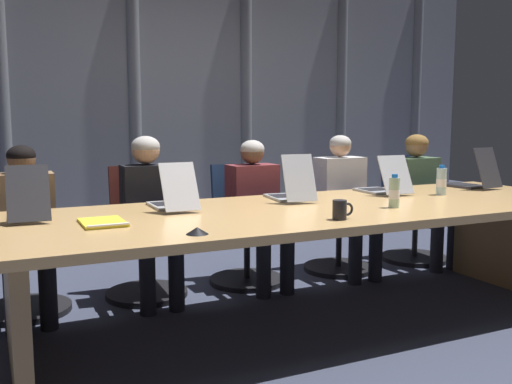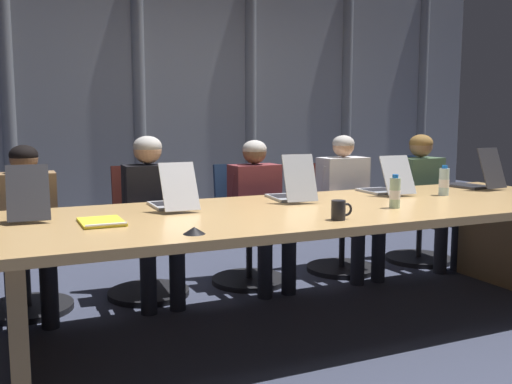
% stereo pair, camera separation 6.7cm
% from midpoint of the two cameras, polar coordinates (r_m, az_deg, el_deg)
% --- Properties ---
extents(ground_plane, '(14.04, 14.04, 0.00)m').
position_cam_midpoint_polar(ground_plane, '(3.82, 6.28, -12.78)').
color(ground_plane, '#383D51').
extents(conference_table, '(4.03, 1.31, 0.76)m').
position_cam_midpoint_polar(conference_table, '(3.65, 6.42, -3.74)').
color(conference_table, tan).
rests_on(conference_table, ground_plane).
extents(curtain_backdrop, '(7.02, 0.17, 2.87)m').
position_cam_midpoint_polar(curtain_backdrop, '(5.91, -6.19, 8.52)').
color(curtain_backdrop, gray).
rests_on(curtain_backdrop, ground_plane).
extents(laptop_left_end, '(0.24, 0.50, 0.31)m').
position_cam_midpoint_polar(laptop_left_end, '(3.46, -21.12, -1.40)').
color(laptop_left_end, '#2D2D33').
rests_on(laptop_left_end, conference_table).
extents(laptop_left_mid, '(0.22, 0.47, 0.29)m').
position_cam_midpoint_polar(laptop_left_mid, '(3.59, -7.78, -0.72)').
color(laptop_left_mid, '#BCBCC1').
rests_on(laptop_left_mid, conference_table).
extents(laptop_center, '(0.26, 0.47, 0.32)m').
position_cam_midpoint_polar(laptop_center, '(3.91, 3.98, 0.07)').
color(laptop_center, '#A8ADB7').
rests_on(laptop_center, conference_table).
extents(laptop_right_mid, '(0.26, 0.45, 0.29)m').
position_cam_midpoint_polar(laptop_right_mid, '(4.37, 13.13, 0.59)').
color(laptop_right_mid, '#A8ADB7').
rests_on(laptop_right_mid, conference_table).
extents(laptop_right_end, '(0.29, 0.48, 0.33)m').
position_cam_midpoint_polar(laptop_right_end, '(4.91, 21.23, 1.10)').
color(laptop_right_end, '#2D2D33').
rests_on(laptop_right_end, conference_table).
extents(office_chair_left_end, '(0.60, 0.60, 0.91)m').
position_cam_midpoint_polar(office_chair_left_end, '(4.25, -21.46, -6.35)').
color(office_chair_left_end, '#2D2D38').
rests_on(office_chair_left_end, ground_plane).
extents(office_chair_left_mid, '(0.60, 0.60, 0.95)m').
position_cam_midpoint_polar(office_chair_left_mid, '(4.37, -10.40, -5.42)').
color(office_chair_left_mid, '#511E19').
rests_on(office_chair_left_mid, ground_plane).
extents(office_chair_center, '(0.60, 0.60, 0.94)m').
position_cam_midpoint_polar(office_chair_center, '(4.62, -0.48, -4.63)').
color(office_chair_center, navy).
rests_on(office_chair_center, ground_plane).
extents(office_chair_right_mid, '(0.60, 0.60, 0.92)m').
position_cam_midpoint_polar(office_chair_right_mid, '(5.03, 8.58, -3.79)').
color(office_chair_right_mid, '#511E19').
rests_on(office_chair_right_mid, ground_plane).
extents(office_chair_right_end, '(0.60, 0.60, 0.96)m').
position_cam_midpoint_polar(office_chair_right_end, '(5.52, 15.94, -2.87)').
color(office_chair_right_end, navy).
rests_on(office_chair_right_end, ground_plane).
extents(person_left_end, '(0.40, 0.55, 1.14)m').
position_cam_midpoint_polar(person_left_end, '(4.04, -21.32, -2.72)').
color(person_left_end, olive).
rests_on(person_left_end, ground_plane).
extents(person_left_mid, '(0.37, 0.55, 1.18)m').
position_cam_midpoint_polar(person_left_mid, '(4.16, -9.87, -1.56)').
color(person_left_mid, black).
rests_on(person_left_mid, ground_plane).
extents(person_center, '(0.40, 0.55, 1.14)m').
position_cam_midpoint_polar(person_center, '(4.44, 0.78, -1.26)').
color(person_center, brown).
rests_on(person_center, ground_plane).
extents(person_right_mid, '(0.42, 0.55, 1.17)m').
position_cam_midpoint_polar(person_right_mid, '(4.84, 9.52, -0.48)').
color(person_right_mid, silver).
rests_on(person_right_mid, ground_plane).
extents(person_right_end, '(0.43, 0.56, 1.16)m').
position_cam_midpoint_polar(person_right_end, '(5.34, 16.87, 0.14)').
color(person_right_end, '#4C6B4C').
rests_on(person_right_end, ground_plane).
extents(water_bottle_primary, '(0.07, 0.07, 0.21)m').
position_cam_midpoint_polar(water_bottle_primary, '(3.67, 14.14, -0.09)').
color(water_bottle_primary, '#ADD1B2').
rests_on(water_bottle_primary, conference_table).
extents(water_bottle_secondary, '(0.07, 0.07, 0.22)m').
position_cam_midpoint_polar(water_bottle_secondary, '(4.37, 18.58, 0.97)').
color(water_bottle_secondary, silver).
rests_on(water_bottle_secondary, conference_table).
extents(coffee_mug_near, '(0.13, 0.08, 0.11)m').
position_cam_midpoint_polar(coffee_mug_near, '(3.19, 8.85, -1.79)').
color(coffee_mug_near, black).
rests_on(coffee_mug_near, conference_table).
extents(conference_mic_left_side, '(0.11, 0.11, 0.03)m').
position_cam_midpoint_polar(conference_mic_left_side, '(2.79, -5.48, -3.82)').
color(conference_mic_left_side, black).
rests_on(conference_mic_left_side, conference_table).
extents(spiral_notepad, '(0.22, 0.31, 0.03)m').
position_cam_midpoint_polar(spiral_notepad, '(3.15, -14.50, -2.90)').
color(spiral_notepad, yellow).
rests_on(spiral_notepad, conference_table).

